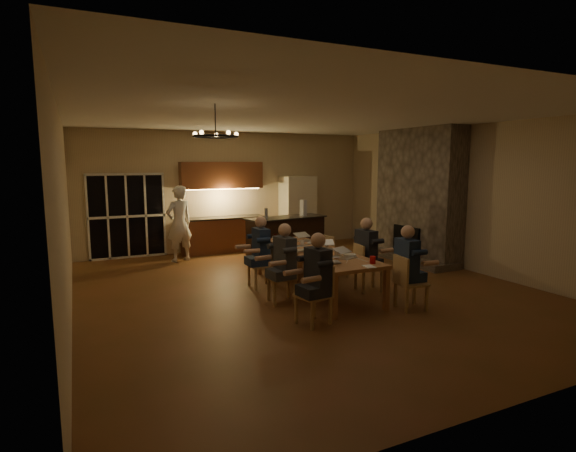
# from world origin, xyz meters

# --- Properties ---
(floor) EXTENTS (9.00, 9.00, 0.00)m
(floor) POSITION_xyz_m (0.00, 0.00, 0.00)
(floor) COLOR brown
(floor) RESTS_ON ground
(back_wall) EXTENTS (8.00, 0.04, 3.20)m
(back_wall) POSITION_xyz_m (0.00, 4.52, 1.60)
(back_wall) COLOR #CAB48F
(back_wall) RESTS_ON ground
(left_wall) EXTENTS (0.04, 9.00, 3.20)m
(left_wall) POSITION_xyz_m (-4.02, 0.00, 1.60)
(left_wall) COLOR #CAB48F
(left_wall) RESTS_ON ground
(right_wall) EXTENTS (0.04, 9.00, 3.20)m
(right_wall) POSITION_xyz_m (4.02, 0.00, 1.60)
(right_wall) COLOR #CAB48F
(right_wall) RESTS_ON ground
(ceiling) EXTENTS (8.00, 9.00, 0.04)m
(ceiling) POSITION_xyz_m (0.00, 0.00, 3.22)
(ceiling) COLOR white
(ceiling) RESTS_ON back_wall
(french_doors) EXTENTS (1.86, 0.08, 2.10)m
(french_doors) POSITION_xyz_m (-2.70, 4.47, 1.05)
(french_doors) COLOR black
(french_doors) RESTS_ON ground
(fireplace) EXTENTS (0.58, 2.50, 3.20)m
(fireplace) POSITION_xyz_m (3.70, 1.20, 1.60)
(fireplace) COLOR #726459
(fireplace) RESTS_ON ground
(kitchenette) EXTENTS (2.24, 0.68, 2.40)m
(kitchenette) POSITION_xyz_m (-0.30, 4.20, 1.20)
(kitchenette) COLOR maroon
(kitchenette) RESTS_ON ground
(refrigerator) EXTENTS (0.90, 0.68, 2.00)m
(refrigerator) POSITION_xyz_m (1.90, 4.15, 1.00)
(refrigerator) COLOR beige
(refrigerator) RESTS_ON ground
(dining_table) EXTENTS (1.10, 3.21, 0.75)m
(dining_table) POSITION_xyz_m (0.14, -0.06, 0.38)
(dining_table) COLOR #B47A48
(dining_table) RESTS_ON ground
(bar_island) EXTENTS (2.08, 0.97, 1.08)m
(bar_island) POSITION_xyz_m (0.74, 2.46, 0.54)
(bar_island) COLOR black
(bar_island) RESTS_ON ground
(chair_left_near) EXTENTS (0.53, 0.53, 0.89)m
(chair_left_near) POSITION_xyz_m (-0.75, -1.64, 0.45)
(chair_left_near) COLOR tan
(chair_left_near) RESTS_ON ground
(chair_left_mid) EXTENTS (0.49, 0.49, 0.89)m
(chair_left_mid) POSITION_xyz_m (-0.73, -0.48, 0.45)
(chair_left_mid) COLOR tan
(chair_left_mid) RESTS_ON ground
(chair_left_far) EXTENTS (0.44, 0.44, 0.89)m
(chair_left_far) POSITION_xyz_m (-0.69, 0.55, 0.45)
(chair_left_far) COLOR tan
(chair_left_far) RESTS_ON ground
(chair_right_near) EXTENTS (0.50, 0.50, 0.89)m
(chair_right_near) POSITION_xyz_m (1.04, -1.71, 0.45)
(chair_right_near) COLOR tan
(chair_right_near) RESTS_ON ground
(chair_right_mid) EXTENTS (0.52, 0.52, 0.89)m
(chair_right_mid) POSITION_xyz_m (1.03, -0.55, 0.45)
(chair_right_mid) COLOR tan
(chair_right_mid) RESTS_ON ground
(chair_right_far) EXTENTS (0.49, 0.49, 0.89)m
(chair_right_far) POSITION_xyz_m (1.01, 0.61, 0.45)
(chair_right_far) COLOR tan
(chair_right_far) RESTS_ON ground
(person_left_near) EXTENTS (0.66, 0.66, 1.38)m
(person_left_near) POSITION_xyz_m (-0.70, -1.69, 0.69)
(person_left_near) COLOR #22242C
(person_left_near) RESTS_ON ground
(person_right_near) EXTENTS (0.65, 0.65, 1.38)m
(person_right_near) POSITION_xyz_m (1.00, -1.62, 0.69)
(person_right_near) COLOR #1E2A4C
(person_right_near) RESTS_ON ground
(person_left_mid) EXTENTS (0.66, 0.66, 1.38)m
(person_left_mid) POSITION_xyz_m (-0.71, -0.57, 0.69)
(person_left_mid) COLOR #3B4046
(person_left_mid) RESTS_ON ground
(person_right_mid) EXTENTS (0.64, 0.64, 1.38)m
(person_right_mid) POSITION_xyz_m (0.97, -0.52, 0.69)
(person_right_mid) COLOR #22242C
(person_right_mid) RESTS_ON ground
(person_left_far) EXTENTS (0.60, 0.60, 1.38)m
(person_left_far) POSITION_xyz_m (-0.70, 0.52, 0.69)
(person_left_far) COLOR #1E2A4C
(person_left_far) RESTS_ON ground
(standing_person) EXTENTS (0.78, 0.63, 1.84)m
(standing_person) POSITION_xyz_m (-1.61, 3.54, 0.92)
(standing_person) COLOR white
(standing_person) RESTS_ON ground
(chandelier) EXTENTS (0.64, 0.64, 0.03)m
(chandelier) POSITION_xyz_m (-2.01, -1.05, 2.75)
(chandelier) COLOR black
(chandelier) RESTS_ON ceiling
(laptop_a) EXTENTS (0.38, 0.36, 0.23)m
(laptop_a) POSITION_xyz_m (-0.11, -1.05, 0.86)
(laptop_a) COLOR silver
(laptop_a) RESTS_ON dining_table
(laptop_b) EXTENTS (0.40, 0.37, 0.23)m
(laptop_b) POSITION_xyz_m (0.34, -0.86, 0.86)
(laptop_b) COLOR silver
(laptop_b) RESTS_ON dining_table
(laptop_c) EXTENTS (0.34, 0.30, 0.23)m
(laptop_c) POSITION_xyz_m (-0.13, 0.04, 0.86)
(laptop_c) COLOR silver
(laptop_c) RESTS_ON dining_table
(laptop_d) EXTENTS (0.40, 0.37, 0.23)m
(laptop_d) POSITION_xyz_m (0.40, -0.05, 0.86)
(laptop_d) COLOR silver
(laptop_d) RESTS_ON dining_table
(laptop_e) EXTENTS (0.40, 0.37, 0.23)m
(laptop_e) POSITION_xyz_m (-0.07, 1.05, 0.86)
(laptop_e) COLOR silver
(laptop_e) RESTS_ON dining_table
(laptop_f) EXTENTS (0.36, 0.33, 0.23)m
(laptop_f) POSITION_xyz_m (0.45, 0.93, 0.86)
(laptop_f) COLOR silver
(laptop_f) RESTS_ON dining_table
(mug_front) EXTENTS (0.08, 0.08, 0.10)m
(mug_front) POSITION_xyz_m (0.07, -0.43, 0.80)
(mug_front) COLOR white
(mug_front) RESTS_ON dining_table
(mug_mid) EXTENTS (0.08, 0.08, 0.10)m
(mug_mid) POSITION_xyz_m (0.21, 0.57, 0.80)
(mug_mid) COLOR white
(mug_mid) RESTS_ON dining_table
(mug_back) EXTENTS (0.08, 0.08, 0.10)m
(mug_back) POSITION_xyz_m (-0.22, 0.67, 0.80)
(mug_back) COLOR white
(mug_back) RESTS_ON dining_table
(redcup_near) EXTENTS (0.10, 0.10, 0.12)m
(redcup_near) POSITION_xyz_m (0.49, -1.40, 0.81)
(redcup_near) COLOR #AD0B0D
(redcup_near) RESTS_ON dining_table
(redcup_mid) EXTENTS (0.08, 0.08, 0.12)m
(redcup_mid) POSITION_xyz_m (-0.31, 0.36, 0.81)
(redcup_mid) COLOR #AD0B0D
(redcup_mid) RESTS_ON dining_table
(can_silver) EXTENTS (0.07, 0.07, 0.12)m
(can_silver) POSITION_xyz_m (0.15, -0.83, 0.81)
(can_silver) COLOR #B2B2B7
(can_silver) RESTS_ON dining_table
(can_cola) EXTENTS (0.07, 0.07, 0.12)m
(can_cola) POSITION_xyz_m (-0.02, 1.39, 0.81)
(can_cola) COLOR #3F0F0C
(can_cola) RESTS_ON dining_table
(can_right) EXTENTS (0.07, 0.07, 0.12)m
(can_right) POSITION_xyz_m (0.56, 0.20, 0.81)
(can_right) COLOR #B2B2B7
(can_right) RESTS_ON dining_table
(plate_near) EXTENTS (0.23, 0.23, 0.02)m
(plate_near) POSITION_xyz_m (0.51, -0.68, 0.76)
(plate_near) COLOR white
(plate_near) RESTS_ON dining_table
(plate_left) EXTENTS (0.25, 0.25, 0.02)m
(plate_left) POSITION_xyz_m (-0.14, -0.92, 0.76)
(plate_left) COLOR white
(plate_left) RESTS_ON dining_table
(plate_far) EXTENTS (0.27, 0.27, 0.02)m
(plate_far) POSITION_xyz_m (0.51, 0.62, 0.76)
(plate_far) COLOR white
(plate_far) RESTS_ON dining_table
(notepad) EXTENTS (0.18, 0.24, 0.01)m
(notepad) POSITION_xyz_m (0.29, -1.58, 0.76)
(notepad) COLOR white
(notepad) RESTS_ON dining_table
(bar_bottle) EXTENTS (0.08, 0.08, 0.24)m
(bar_bottle) POSITION_xyz_m (0.19, 2.40, 1.20)
(bar_bottle) COLOR #99999E
(bar_bottle) RESTS_ON bar_island
(bar_blender) EXTENTS (0.16, 0.16, 0.40)m
(bar_blender) POSITION_xyz_m (1.21, 2.46, 1.28)
(bar_blender) COLOR silver
(bar_blender) RESTS_ON bar_island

